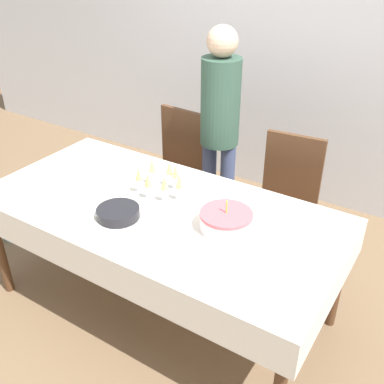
# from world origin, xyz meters

# --- Properties ---
(ground_plane) EXTENTS (12.00, 12.00, 0.00)m
(ground_plane) POSITION_xyz_m (0.00, 0.00, 0.00)
(ground_plane) COLOR brown
(wall_back) EXTENTS (8.00, 0.05, 2.70)m
(wall_back) POSITION_xyz_m (0.00, 1.88, 1.35)
(wall_back) COLOR silver
(wall_back) RESTS_ON ground_plane
(dining_table) EXTENTS (2.10, 1.03, 0.76)m
(dining_table) POSITION_xyz_m (0.00, 0.00, 0.66)
(dining_table) COLOR silver
(dining_table) RESTS_ON ground_plane
(dining_chair_far_left) EXTENTS (0.45, 0.45, 0.97)m
(dining_chair_far_left) POSITION_xyz_m (-0.46, 0.83, 0.54)
(dining_chair_far_left) COLOR #51331E
(dining_chair_far_left) RESTS_ON ground_plane
(dining_chair_far_right) EXTENTS (0.46, 0.46, 0.97)m
(dining_chair_far_right) POSITION_xyz_m (0.46, 0.83, 0.54)
(dining_chair_far_right) COLOR #51331E
(dining_chair_far_right) RESTS_ON ground_plane
(birthday_cake) EXTENTS (0.28, 0.28, 0.17)m
(birthday_cake) POSITION_xyz_m (0.43, 0.02, 0.81)
(birthday_cake) COLOR white
(birthday_cake) RESTS_ON dining_table
(champagne_tray) EXTENTS (0.35, 0.35, 0.18)m
(champagne_tray) POSITION_xyz_m (-0.07, 0.13, 0.84)
(champagne_tray) COLOR silver
(champagne_tray) RESTS_ON dining_table
(plate_stack_main) EXTENTS (0.24, 0.24, 0.06)m
(plate_stack_main) POSITION_xyz_m (-0.12, -0.20, 0.79)
(plate_stack_main) COLOR black
(plate_stack_main) RESTS_ON dining_table
(cake_knife) EXTENTS (0.28, 0.15, 0.00)m
(cake_knife) POSITION_xyz_m (0.43, -0.18, 0.76)
(cake_knife) COLOR silver
(cake_knife) RESTS_ON dining_table
(fork_pile) EXTENTS (0.17, 0.06, 0.02)m
(fork_pile) POSITION_xyz_m (-0.23, -0.24, 0.77)
(fork_pile) COLOR silver
(fork_pile) RESTS_ON dining_table
(napkin_pile) EXTENTS (0.15, 0.15, 0.01)m
(napkin_pile) POSITION_xyz_m (-0.19, -0.13, 0.77)
(napkin_pile) COLOR #E0D166
(napkin_pile) RESTS_ON dining_table
(person_standing) EXTENTS (0.28, 0.28, 1.61)m
(person_standing) POSITION_xyz_m (-0.13, 0.94, 0.97)
(person_standing) COLOR #3F4C72
(person_standing) RESTS_ON ground_plane
(gift_bag) EXTENTS (0.18, 0.11, 0.29)m
(gift_bag) POSITION_xyz_m (-1.50, -0.04, 0.15)
(gift_bag) COLOR #4CA5D8
(gift_bag) RESTS_ON ground_plane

